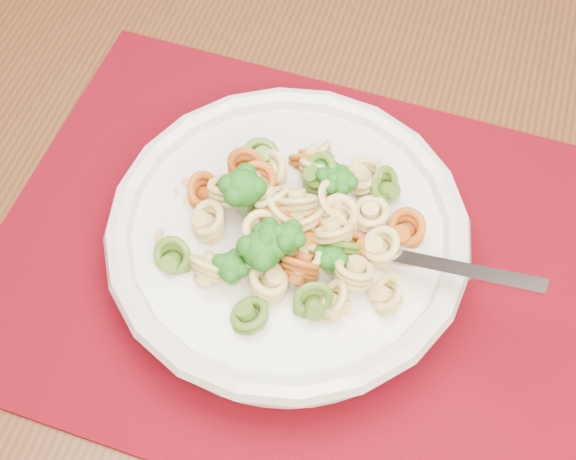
# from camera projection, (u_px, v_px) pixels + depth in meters

# --- Properties ---
(dining_table) EXTENTS (1.40, 0.93, 0.78)m
(dining_table) POSITION_uv_depth(u_px,v_px,m) (345.00, 231.00, 0.76)
(dining_table) COLOR #512B16
(dining_table) RESTS_ON ground
(placemat) EXTENTS (0.48, 0.39, 0.00)m
(placemat) POSITION_uv_depth(u_px,v_px,m) (296.00, 259.00, 0.61)
(placemat) COLOR #610412
(placemat) RESTS_ON dining_table
(pasta_bowl) EXTENTS (0.27, 0.27, 0.05)m
(pasta_bowl) POSITION_uv_depth(u_px,v_px,m) (288.00, 237.00, 0.59)
(pasta_bowl) COLOR beige
(pasta_bowl) RESTS_ON placemat
(pasta_broccoli_heap) EXTENTS (0.23, 0.23, 0.06)m
(pasta_broccoli_heap) POSITION_uv_depth(u_px,v_px,m) (288.00, 226.00, 0.57)
(pasta_broccoli_heap) COLOR #C8BA63
(pasta_broccoli_heap) RESTS_ON pasta_bowl
(fork) EXTENTS (0.18, 0.06, 0.08)m
(fork) POSITION_uv_depth(u_px,v_px,m) (355.00, 248.00, 0.57)
(fork) COLOR silver
(fork) RESTS_ON pasta_bowl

